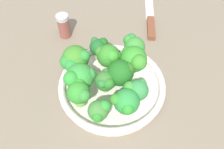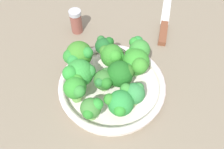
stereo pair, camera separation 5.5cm
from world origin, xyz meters
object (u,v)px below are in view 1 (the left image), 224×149
object	(u,v)px
broccoli_floret_5	(109,56)
knife	(150,18)
broccoli_floret_4	(122,72)
pepper_shaker	(64,26)
broccoli_floret_9	(106,81)
bowl	(112,86)
broccoli_floret_1	(126,102)
broccoli_floret_3	(137,90)
broccoli_floret_0	(99,110)
broccoli_floret_10	(134,59)
broccoli_floret_2	(79,93)
broccoli_floret_11	(133,46)
broccoli_floret_8	(98,47)
broccoli_floret_7	(80,77)
broccoli_floret_6	(75,60)

from	to	relation	value
broccoli_floret_5	knife	bearing A→B (deg)	164.86
broccoli_floret_4	pepper_shaker	distance (cm)	25.75
broccoli_floret_9	knife	world-z (taller)	broccoli_floret_9
bowl	broccoli_floret_1	xyz separation A→B (cm)	(6.64, 4.92, 5.03)
broccoli_floret_1	broccoli_floret_3	xyz separation A→B (cm)	(-3.74, 1.64, -0.03)
broccoli_floret_9	pepper_shaker	distance (cm)	25.15
broccoli_floret_3	broccoli_floret_4	world-z (taller)	broccoli_floret_4
broccoli_floret_0	broccoli_floret_4	bearing A→B (deg)	169.53
broccoli_floret_10	broccoli_floret_3	bearing A→B (deg)	18.03
broccoli_floret_2	broccoli_floret_11	world-z (taller)	broccoli_floret_11
broccoli_floret_5	broccoli_floret_8	size ratio (longest dim) A/B	1.13
broccoli_floret_5	broccoli_floret_3	bearing A→B (deg)	48.87
broccoli_floret_7	broccoli_floret_8	world-z (taller)	broccoli_floret_7
bowl	broccoli_floret_9	bearing A→B (deg)	-19.95
broccoli_floret_3	broccoli_floret_6	world-z (taller)	broccoli_floret_6
bowl	broccoli_floret_3	world-z (taller)	broccoli_floret_3
broccoli_floret_5	broccoli_floret_6	distance (cm)	8.26
bowl	broccoli_floret_0	xyz separation A→B (cm)	(10.12, 0.18, 5.14)
broccoli_floret_1	broccoli_floret_10	size ratio (longest dim) A/B	0.81
broccoli_floret_0	broccoli_floret_3	bearing A→B (deg)	138.54
broccoli_floret_3	broccoli_floret_11	distance (cm)	12.57
broccoli_floret_0	broccoli_floret_3	world-z (taller)	same
broccoli_floret_9	broccoli_floret_11	distance (cm)	12.11
broccoli_floret_2	pepper_shaker	size ratio (longest dim) A/B	0.91
broccoli_floret_3	broccoli_floret_9	xyz separation A→B (cm)	(-0.56, -7.40, -0.17)
broccoli_floret_4	pepper_shaker	world-z (taller)	broccoli_floret_4
pepper_shaker	broccoli_floret_1	bearing A→B (deg)	47.49
broccoli_floret_11	broccoli_floret_1	bearing A→B (deg)	7.08
broccoli_floret_1	broccoli_floret_4	bearing A→B (deg)	-158.58
knife	broccoli_floret_5	bearing A→B (deg)	-15.14
broccoli_floret_2	broccoli_floret_5	distance (cm)	12.50
knife	pepper_shaker	xyz separation A→B (cm)	(14.12, -23.33, 3.22)
broccoli_floret_8	broccoli_floret_6	bearing A→B (deg)	-34.06
broccoli_floret_0	broccoli_floret_7	size ratio (longest dim) A/B	0.81
broccoli_floret_4	broccoli_floret_7	bearing A→B (deg)	-65.92
pepper_shaker	knife	bearing A→B (deg)	121.19
broccoli_floret_10	knife	distance (cm)	25.52
broccoli_floret_4	knife	distance (cm)	29.59
broccoli_floret_4	broccoli_floret_11	size ratio (longest dim) A/B	1.02
broccoli_floret_0	broccoli_floret_9	distance (cm)	7.86
bowl	pepper_shaker	xyz separation A→B (cm)	(-15.09, -18.79, 2.21)
broccoli_floret_9	pepper_shaker	bearing A→B (deg)	-134.15
broccoli_floret_8	knife	xyz separation A→B (cm)	(-22.17, 10.06, -6.20)
broccoli_floret_2	bowl	bearing A→B (deg)	145.18
broccoli_floret_9	broccoli_floret_10	distance (cm)	8.68
pepper_shaker	bowl	bearing A→B (deg)	51.24
broccoli_floret_4	knife	size ratio (longest dim) A/B	0.27
broccoli_floret_6	broccoli_floret_8	size ratio (longest dim) A/B	1.29
pepper_shaker	broccoli_floret_9	bearing A→B (deg)	45.85
broccoli_floret_7	broccoli_floret_8	xyz separation A→B (cm)	(-10.46, 1.04, -0.32)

